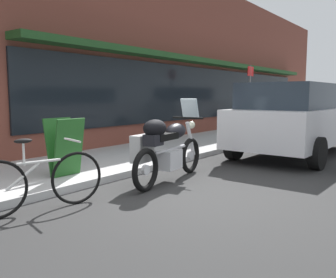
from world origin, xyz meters
The scene contains 8 objects.
ground_plane centered at (0.00, 0.00, 0.00)m, with size 80.00×80.00×0.00m, color #2C2C2C.
storefront_building centered at (7.83, 4.13, 2.72)m, with size 23.65×0.90×5.53m.
sidewalk_curb centered at (9.00, 2.68, 0.06)m, with size 30.00×2.59×0.12m.
touring_motorcycle centered at (0.37, 0.62, 0.61)m, with size 2.22×0.64×1.41m.
parked_bicycle centered at (-1.80, 0.97, 0.39)m, with size 1.68×0.59×0.95m.
parked_minivan centered at (4.53, -0.27, 0.93)m, with size 4.69×2.18×1.74m.
sandwich_board_sign centered at (-0.63, 1.98, 0.61)m, with size 0.55×0.42×0.97m.
parking_sign_pole centered at (7.35, 2.26, 1.53)m, with size 0.44×0.07×2.37m.
Camera 1 is at (-4.43, -3.03, 1.47)m, focal length 38.86 mm.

